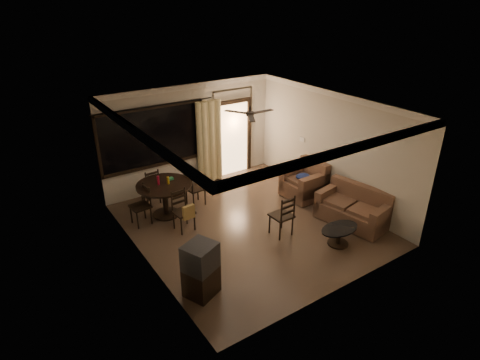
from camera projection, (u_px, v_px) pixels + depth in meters
ground at (249, 224)px, 9.34m from camera, size 5.50×5.50×0.00m
room_shell at (229, 126)px, 10.20m from camera, size 5.50×6.70×5.50m
dining_table at (165, 191)px, 9.49m from camera, size 1.31×1.31×1.04m
dining_chair_west at (141, 213)px, 9.27m from camera, size 0.45×0.45×0.95m
dining_chair_east at (195, 194)px, 10.11m from camera, size 0.45×0.45×0.95m
dining_chair_south at (184, 218)px, 9.02m from camera, size 0.45×0.50×0.95m
dining_chair_north at (151, 193)px, 10.20m from camera, size 0.45×0.45×0.95m
tv_cabinet at (201, 270)px, 7.00m from camera, size 0.68×0.66×1.03m
sofa at (354, 209)px, 9.31m from camera, size 1.12×1.72×0.85m
armchair at (305, 183)px, 10.48m from camera, size 0.95×0.95×0.94m
coffee_table at (339, 233)px, 8.51m from camera, size 0.91×0.55×0.40m
side_chair at (281, 223)px, 8.84m from camera, size 0.45×0.45×1.00m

